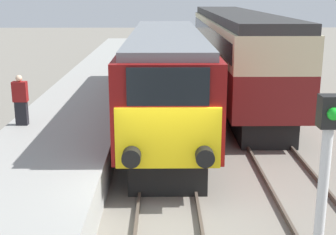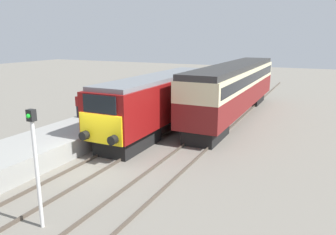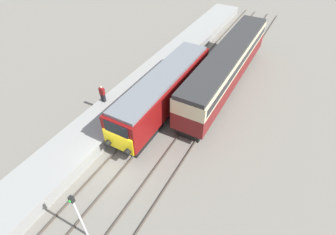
% 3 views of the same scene
% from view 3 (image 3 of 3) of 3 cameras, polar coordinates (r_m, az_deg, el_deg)
% --- Properties ---
extents(ground_plane, '(120.00, 120.00, 0.00)m').
position_cam_3_polar(ground_plane, '(19.49, -11.26, -9.94)').
color(ground_plane, slate).
extents(platform_left, '(3.50, 50.00, 0.99)m').
position_cam_3_polar(platform_left, '(25.23, -6.33, 6.17)').
color(platform_left, gray).
rests_on(platform_left, ground_plane).
extents(rails_near_track, '(1.51, 60.00, 0.14)m').
position_cam_3_polar(rails_near_track, '(22.10, -3.45, -1.06)').
color(rails_near_track, '#4C4238').
rests_on(rails_near_track, ground_plane).
extents(rails_far_track, '(1.50, 60.00, 0.14)m').
position_cam_3_polar(rails_far_track, '(20.94, 4.52, -4.11)').
color(rails_far_track, '#4C4238').
rests_on(rails_far_track, ground_plane).
extents(locomotive, '(2.70, 13.11, 3.69)m').
position_cam_3_polar(locomotive, '(22.15, -0.97, 5.76)').
color(locomotive, black).
rests_on(locomotive, ground_plane).
extents(passenger_carriage, '(2.75, 17.26, 4.12)m').
position_cam_3_polar(passenger_carriage, '(25.54, 12.69, 11.15)').
color(passenger_carriage, black).
rests_on(passenger_carriage, ground_plane).
extents(person_on_platform, '(0.44, 0.26, 1.59)m').
position_cam_3_polar(person_on_platform, '(22.99, -14.09, 5.00)').
color(person_on_platform, black).
rests_on(person_on_platform, platform_left).
extents(signal_post, '(0.24, 0.28, 3.96)m').
position_cam_3_polar(signal_post, '(15.08, -18.96, -19.32)').
color(signal_post, silver).
rests_on(signal_post, ground_plane).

